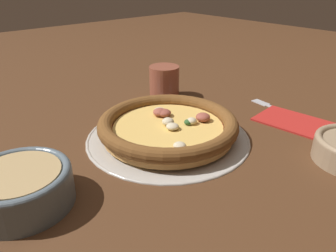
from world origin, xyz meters
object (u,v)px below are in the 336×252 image
at_px(pizza_tray, 168,136).
at_px(napkin, 296,122).
at_px(bowl_near, 20,186).
at_px(drinking_cup, 164,82).
at_px(fork, 281,110).
at_px(pizza, 168,126).

relative_size(pizza_tray, napkin, 1.89).
xyz_separation_m(bowl_near, drinking_cup, (0.20, -0.44, 0.01)).
height_order(napkin, fork, napkin).
distance_m(bowl_near, napkin, 0.57).
bearing_deg(pizza_tray, fork, -104.84).
bearing_deg(pizza, fork, -104.88).
height_order(pizza_tray, drinking_cup, drinking_cup).
distance_m(pizza_tray, drinking_cup, 0.24).
relative_size(pizza, fork, 1.42).
distance_m(pizza_tray, bowl_near, 0.30).
bearing_deg(napkin, fork, -32.89).
bearing_deg(fork, napkin, 154.39).
distance_m(pizza_tray, fork, 0.31).
height_order(bowl_near, napkin, bowl_near).
bearing_deg(fork, pizza_tray, 82.44).
bearing_deg(bowl_near, pizza_tray, -87.21).
xyz_separation_m(pizza_tray, bowl_near, (-0.01, 0.30, 0.03)).
distance_m(pizza, napkin, 0.29).
relative_size(pizza, napkin, 1.60).
bearing_deg(pizza, pizza_tray, 98.45).
xyz_separation_m(napkin, fork, (0.06, -0.04, -0.00)).
bearing_deg(drinking_cup, pizza_tray, 140.84).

